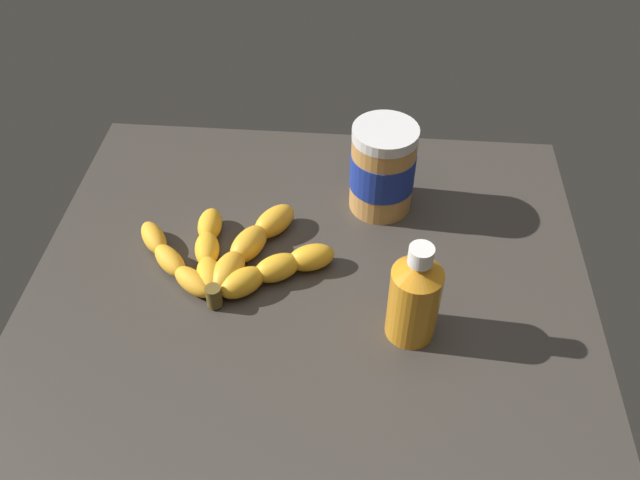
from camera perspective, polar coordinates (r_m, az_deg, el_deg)
ground_plane at (r=87.08cm, az=-0.96°, el=-4.80°), size 73.25×67.14×3.60cm
banana_bunch at (r=87.80cm, az=-7.44°, el=-1.34°), size 28.69×18.98×3.71cm
peanut_butter_jar at (r=92.98cm, az=5.44°, el=6.16°), size 9.16×9.16×13.45cm
honey_bottle at (r=77.04cm, az=8.19°, el=-4.87°), size 6.06×6.06×14.34cm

